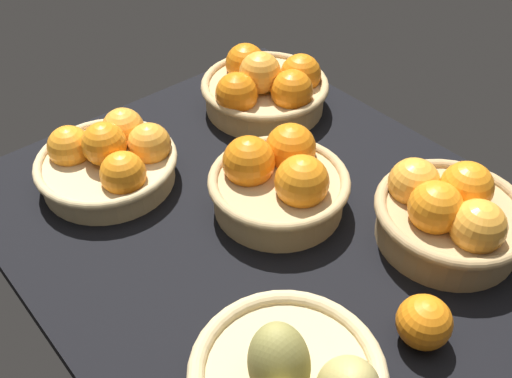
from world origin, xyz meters
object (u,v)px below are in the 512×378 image
basket_near_left (110,160)px  basket_center (279,181)px  loose_orange_front_gap (425,321)px  basket_far_left (266,87)px  basket_far_right (449,214)px

basket_near_left → basket_center: 28.29cm
basket_near_left → loose_orange_front_gap: basket_near_left is taller
basket_far_left → loose_orange_front_gap: bearing=-20.6°
basket_near_left → basket_center: basket_center is taller
basket_near_left → basket_center: bearing=36.9°
basket_far_left → basket_near_left: 33.46cm
basket_near_left → basket_far_left: bearing=88.9°
basket_center → basket_near_left: bearing=-143.1°
basket_far_left → basket_far_right: 43.86cm
basket_center → basket_far_left: bearing=143.1°
basket_far_right → basket_center: bearing=-148.4°
basket_near_left → loose_orange_front_gap: (53.11, 13.75, -0.59)cm
basket_center → loose_orange_front_gap: 30.69cm
basket_far_right → basket_center: basket_far_right is taller
basket_center → loose_orange_front_gap: (30.49, -3.23, -1.29)cm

